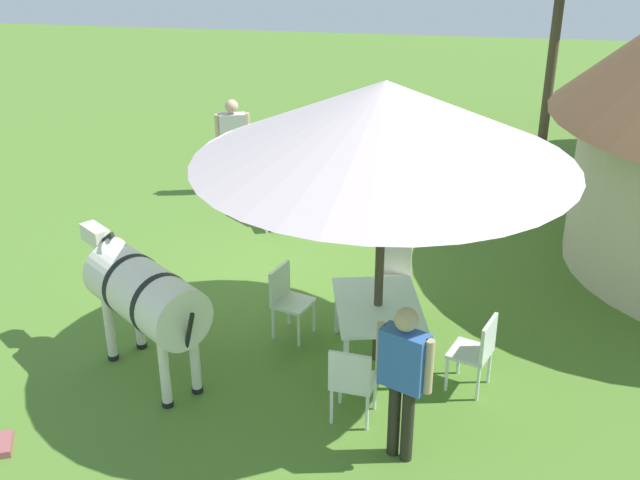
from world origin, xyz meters
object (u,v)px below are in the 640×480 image
at_px(striped_lounge_chair, 277,208).
at_px(zebra_by_umbrella, 440,158).
at_px(patio_chair_west_end, 287,296).
at_px(patio_chair_east_end, 393,273).
at_px(zebra_nearest_camera, 143,293).
at_px(patio_chair_near_hut, 352,380).
at_px(shade_umbrella, 385,123).
at_px(guest_beside_umbrella, 403,370).
at_px(standing_watcher, 233,137).
at_px(patio_chair_near_lawn, 478,349).
at_px(patio_dining_table, 378,310).

bearing_deg(striped_lounge_chair, zebra_by_umbrella, 167.73).
xyz_separation_m(patio_chair_west_end, zebra_by_umbrella, (-3.90, 1.78, 0.50)).
height_order(patio_chair_east_end, zebra_nearest_camera, zebra_nearest_camera).
xyz_separation_m(patio_chair_near_hut, patio_chair_east_end, (-2.40, 0.27, 0.00)).
height_order(shade_umbrella, striped_lounge_chair, shade_umbrella).
distance_m(guest_beside_umbrella, standing_watcher, 7.35).
bearing_deg(zebra_by_umbrella, patio_chair_east_end, -89.25).
bearing_deg(zebra_by_umbrella, guest_beside_umbrella, -82.09).
bearing_deg(standing_watcher, zebra_nearest_camera, 75.55).
relative_size(patio_chair_near_lawn, guest_beside_umbrella, 0.53).
height_order(patio_chair_near_hut, zebra_by_umbrella, zebra_by_umbrella).
distance_m(patio_chair_east_end, standing_watcher, 4.79).
distance_m(patio_chair_west_end, zebra_nearest_camera, 1.84).
relative_size(patio_chair_east_end, striped_lounge_chair, 0.94).
xyz_separation_m(patio_chair_east_end, striped_lounge_chair, (-2.49, -2.02, -0.27)).
relative_size(patio_chair_east_end, guest_beside_umbrella, 0.53).
xyz_separation_m(patio_chair_near_hut, guest_beside_umbrella, (0.47, 0.53, 0.49)).
relative_size(shade_umbrella, guest_beside_umbrella, 2.43).
relative_size(patio_chair_near_lawn, patio_chair_east_end, 1.00).
relative_size(zebra_nearest_camera, zebra_by_umbrella, 0.83).
bearing_deg(shade_umbrella, patio_chair_east_end, 175.17).
bearing_deg(patio_chair_near_hut, zebra_nearest_camera, 175.17).
relative_size(patio_chair_west_end, zebra_by_umbrella, 0.40).
relative_size(patio_chair_east_end, zebra_by_umbrella, 0.40).
bearing_deg(guest_beside_umbrella, patio_chair_near_hut, -15.21).
height_order(patio_dining_table, zebra_by_umbrella, zebra_by_umbrella).
bearing_deg(patio_chair_west_end, standing_watcher, -138.67).
height_order(patio_chair_west_end, zebra_by_umbrella, zebra_by_umbrella).
distance_m(patio_dining_table, zebra_by_umbrella, 4.38).
relative_size(patio_dining_table, striped_lounge_chair, 1.58).
xyz_separation_m(patio_chair_near_hut, patio_chair_near_lawn, (-0.76, 1.30, 0.00)).
xyz_separation_m(patio_chair_west_end, zebra_nearest_camera, (1.07, -1.40, 0.52)).
distance_m(zebra_nearest_camera, zebra_by_umbrella, 5.90).
bearing_deg(shade_umbrella, guest_beside_umbrella, 12.16).
bearing_deg(zebra_nearest_camera, shade_umbrella, -35.36).
bearing_deg(striped_lounge_chair, shade_umbrella, 91.54).
xyz_separation_m(patio_dining_table, standing_watcher, (-4.91, -2.90, 0.35)).
bearing_deg(patio_chair_west_end, patio_chair_near_hut, 50.94).
xyz_separation_m(standing_watcher, zebra_nearest_camera, (5.57, 0.37, 0.03)).
distance_m(patio_chair_near_hut, zebra_by_umbrella, 5.60).
relative_size(patio_chair_east_end, patio_chair_west_end, 1.00).
bearing_deg(shade_umbrella, patio_chair_near_lawn, 68.92).
xyz_separation_m(patio_chair_near_lawn, guest_beside_umbrella, (1.24, -0.77, 0.49)).
bearing_deg(patio_chair_near_lawn, guest_beside_umbrella, 169.24).
relative_size(standing_watcher, zebra_nearest_camera, 0.90).
height_order(patio_chair_near_lawn, patio_chair_west_end, same).
bearing_deg(patio_chair_near_hut, zebra_by_umbrella, 89.65).
bearing_deg(zebra_nearest_camera, patio_dining_table, -35.36).
bearing_deg(patio_chair_near_hut, patio_dining_table, 90.00).
xyz_separation_m(patio_dining_table, patio_chair_near_hut, (1.20, -0.17, -0.14)).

